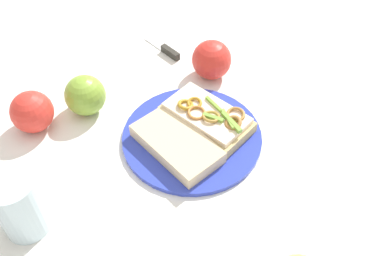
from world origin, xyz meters
TOP-DOWN VIEW (x-y plane):
  - ground_plane at (0.00, 0.00)m, footprint 2.00×2.00m
  - plate at (0.00, 0.00)m, footprint 0.26×0.26m
  - sandwich at (0.02, 0.04)m, footprint 0.19×0.15m
  - bread_slice_side at (-0.02, -0.04)m, footprint 0.19×0.16m
  - apple_0 at (-0.29, -0.07)m, footprint 0.10×0.10m
  - apple_1 at (-0.22, 0.01)m, footprint 0.11×0.11m
  - apple_3 at (-0.02, 0.19)m, footprint 0.11×0.11m
  - drinking_glass at (-0.19, -0.26)m, footprint 0.07×0.07m
  - knife at (-0.14, 0.23)m, footprint 0.11×0.06m

SIDE VIEW (x-z plane):
  - ground_plane at x=0.00m, z-range 0.00..0.00m
  - plate at x=0.00m, z-range 0.00..0.01m
  - knife at x=-0.14m, z-range 0.00..0.02m
  - bread_slice_side at x=-0.02m, z-range 0.01..0.04m
  - sandwich at x=0.02m, z-range 0.00..0.05m
  - apple_1 at x=-0.22m, z-range 0.00..0.08m
  - apple_0 at x=-0.29m, z-range 0.00..0.08m
  - apple_3 at x=-0.02m, z-range 0.00..0.08m
  - drinking_glass at x=-0.19m, z-range 0.00..0.11m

